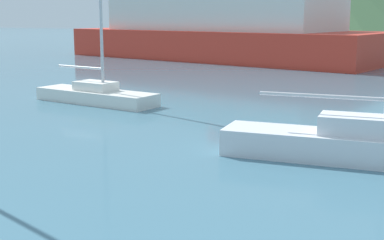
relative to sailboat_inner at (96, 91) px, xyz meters
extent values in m
cube|color=white|center=(-0.01, 0.00, -0.22)|extent=(5.66, 2.32, 0.52)
cube|color=white|center=(-0.01, 0.00, 0.22)|extent=(1.79, 1.27, 0.36)
cylinder|color=#BCBCC1|center=(-0.82, 0.13, 0.94)|extent=(2.46, 0.49, 0.10)
cube|color=silver|center=(11.01, -4.74, -0.14)|extent=(6.89, 1.85, 0.67)
cube|color=silver|center=(11.01, -4.74, 0.43)|extent=(2.10, 1.12, 0.47)
cylinder|color=#BCBCC1|center=(9.99, -4.81, 1.10)|extent=(3.07, 0.30, 0.10)
cube|color=red|center=(-3.56, 22.97, 0.69)|extent=(27.47, 14.92, 2.32)
cube|color=silver|center=(-3.56, 22.97, 3.25)|extent=(19.55, 11.76, 2.80)
camera|label=1|loc=(12.52, -17.92, 3.06)|focal=50.00mm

